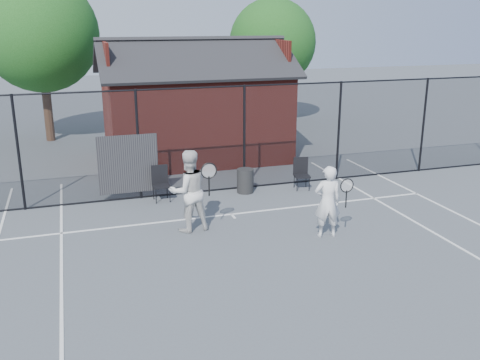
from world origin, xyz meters
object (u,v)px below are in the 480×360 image
object	(u,v)px
player_front	(328,202)
player_back	(189,191)
chair_right	(302,174)
clubhouse	(195,113)
waste_bin	(245,181)
chair_left	(161,184)

from	to	relation	value
player_front	player_back	distance (m)	3.17
chair_right	player_front	bearing A→B (deg)	-95.23
clubhouse	waste_bin	bearing A→B (deg)	-84.81
player_front	waste_bin	distance (m)	3.72
player_back	chair_right	bearing A→B (deg)	28.70
player_back	chair_left	world-z (taller)	player_back
player_front	chair_left	distance (m)	4.80
player_front	chair_right	xyz separation A→B (m)	(0.91, 3.39, -0.38)
player_back	chair_right	world-z (taller)	player_back
chair_left	waste_bin	distance (m)	2.40
player_front	player_back	world-z (taller)	player_back
player_front	waste_bin	xyz separation A→B (m)	(-0.74, 3.61, -0.49)
chair_right	waste_bin	size ratio (longest dim) A/B	1.30
chair_right	player_back	bearing A→B (deg)	-141.55
player_front	chair_left	world-z (taller)	player_front
clubhouse	player_back	bearing A→B (deg)	-104.50
player_back	chair_left	size ratio (longest dim) A/B	2.05
player_front	chair_left	xyz separation A→B (m)	(-3.14, 3.61, -0.36)
player_back	chair_left	bearing A→B (deg)	96.54
clubhouse	chair_right	bearing A→B (deg)	-66.08
clubhouse	chair_right	world-z (taller)	clubhouse
player_back	waste_bin	world-z (taller)	player_back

